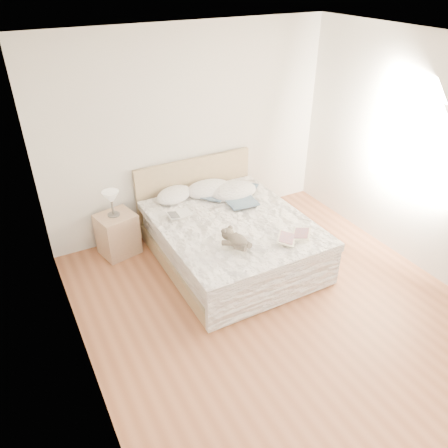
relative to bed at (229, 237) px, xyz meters
The scene contains 16 objects.
floor 1.23m from the bed, 90.00° to the right, with size 4.00×4.50×0.00m, color brown.
ceiling 2.67m from the bed, 90.00° to the right, with size 4.00×4.50×0.00m, color white.
wall_back 1.49m from the bed, 90.00° to the left, with size 4.00×0.02×2.70m, color silver.
wall_left 2.55m from the bed, 149.21° to the right, with size 0.02×4.50×2.70m, color silver.
wall_right 2.55m from the bed, 30.79° to the right, with size 0.02×4.50×2.70m, color silver.
window 2.46m from the bed, 24.16° to the right, with size 0.02×1.30×1.10m, color white.
bed is the anchor object (origin of this frame).
nightstand 1.43m from the bed, 147.12° to the left, with size 0.45×0.40×0.56m, color tan.
table_lamp 1.53m from the bed, 147.02° to the left, with size 0.21×0.21×0.33m.
pillow_left 0.95m from the bed, 116.06° to the left, with size 0.55×0.38×0.16m, color white.
pillow_middle 0.81m from the bed, 82.89° to the left, with size 0.64×0.45×0.19m, color white.
pillow_right 0.71m from the bed, 55.23° to the left, with size 0.65×0.45×0.19m, color white.
blouse 0.56m from the bed, 45.86° to the left, with size 0.58×0.62×0.02m, color #3D546A, non-canonical shape.
photo_book 0.69m from the bed, 150.50° to the left, with size 0.30×0.21×0.02m, color white.
childrens_book 0.93m from the bed, 61.99° to the right, with size 0.41×0.28×0.03m, color beige.
teddy_bear 0.78m from the bed, 111.71° to the right, with size 0.23×0.33×0.17m, color brown, non-canonical shape.
Camera 1 is at (-2.25, -2.83, 3.31)m, focal length 35.00 mm.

